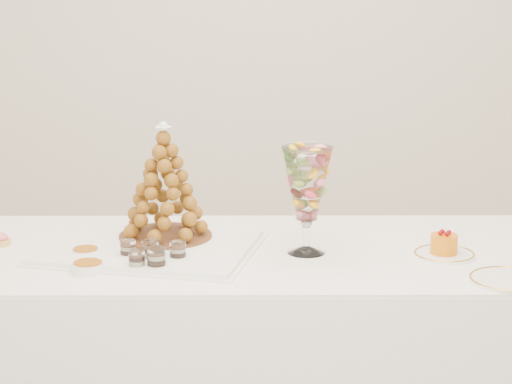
{
  "coord_description": "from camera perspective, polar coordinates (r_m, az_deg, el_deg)",
  "views": [
    {
      "loc": [
        0.0,
        -2.93,
        1.77
      ],
      "look_at": [
        -0.02,
        0.22,
        0.98
      ],
      "focal_mm": 70.0,
      "sensor_mm": 36.0,
      "label": 1
    }
  ],
  "objects": [
    {
      "name": "lace_tray",
      "position": [
        3.24,
        -6.16,
        -3.17
      ],
      "size": [
        0.74,
        0.62,
        0.02
      ],
      "primitive_type": "cube",
      "rotation": [
        0.0,
        0.0,
        -0.22
      ],
      "color": "white",
      "rests_on": "buffet_table"
    },
    {
      "name": "croquembouche",
      "position": [
        3.26,
        -5.26,
        0.6
      ],
      "size": [
        0.31,
        0.31,
        0.38
      ],
      "rotation": [
        0.0,
        0.0,
        0.16
      ],
      "color": "brown",
      "rests_on": "lace_tray"
    },
    {
      "name": "verrine_e",
      "position": [
        3.02,
        -5.71,
        -3.88
      ],
      "size": [
        0.07,
        0.07,
        0.08
      ],
      "primitive_type": "cylinder",
      "rotation": [
        0.0,
        0.0,
        0.24
      ],
      "color": "white",
      "rests_on": "buffet_table"
    },
    {
      "name": "buffet_table",
      "position": [
        3.37,
        0.35,
        -9.9
      ],
      "size": [
        2.13,
        0.87,
        0.81
      ],
      "rotation": [
        0.0,
        0.0,
        0.01
      ],
      "color": "white",
      "rests_on": "ground"
    },
    {
      "name": "verrine_b",
      "position": [
        3.1,
        -6.07,
        -3.45
      ],
      "size": [
        0.06,
        0.06,
        0.07
      ],
      "primitive_type": "cylinder",
      "rotation": [
        0.0,
        0.0,
        -0.18
      ],
      "color": "white",
      "rests_on": "buffet_table"
    },
    {
      "name": "verrine_c",
      "position": [
        3.1,
        -4.49,
        -3.47
      ],
      "size": [
        0.06,
        0.06,
        0.07
      ],
      "primitive_type": "cylinder",
      "rotation": [
        0.0,
        0.0,
        -0.1
      ],
      "color": "white",
      "rests_on": "buffet_table"
    },
    {
      "name": "verrine_d",
      "position": [
        3.03,
        -6.82,
        -3.95
      ],
      "size": [
        0.06,
        0.06,
        0.07
      ],
      "primitive_type": "cylinder",
      "rotation": [
        0.0,
        0.0,
        0.28
      ],
      "color": "white",
      "rests_on": "buffet_table"
    },
    {
      "name": "verrine_a",
      "position": [
        3.14,
        -7.32,
        -3.33
      ],
      "size": [
        0.06,
        0.06,
        0.07
      ],
      "primitive_type": "cylinder",
      "rotation": [
        0.0,
        0.0,
        0.17
      ],
      "color": "white",
      "rests_on": "buffet_table"
    },
    {
      "name": "spare_plate",
      "position": [
        3.02,
        14.2,
        -4.9
      ],
      "size": [
        0.23,
        0.23,
        0.01
      ],
      "primitive_type": "cylinder",
      "color": "white",
      "rests_on": "buffet_table"
    },
    {
      "name": "macaron_vase",
      "position": [
        3.14,
        2.93,
        0.41
      ],
      "size": [
        0.16,
        0.16,
        0.34
      ],
      "color": "white",
      "rests_on": "buffet_table"
    },
    {
      "name": "pink_tart",
      "position": [
        3.38,
        -14.37,
        -2.67
      ],
      "size": [
        0.07,
        0.07,
        0.04
      ],
      "color": "tan",
      "rests_on": "buffet_table"
    },
    {
      "name": "ramekin_front",
      "position": [
        3.05,
        -9.58,
        -4.29
      ],
      "size": [
        0.1,
        0.1,
        0.03
      ],
      "primitive_type": "cylinder",
      "color": "white",
      "rests_on": "buffet_table"
    },
    {
      "name": "ramekin_back",
      "position": [
        3.19,
        -9.71,
        -3.48
      ],
      "size": [
        0.09,
        0.09,
        0.03
      ],
      "primitive_type": "cylinder",
      "color": "white",
      "rests_on": "buffet_table"
    },
    {
      "name": "cake_plate",
      "position": [
        3.22,
        10.71,
        -3.53
      ],
      "size": [
        0.2,
        0.2,
        0.01
      ],
      "primitive_type": "cylinder",
      "color": "white",
      "rests_on": "buffet_table"
    },
    {
      "name": "mousse_cake",
      "position": [
        3.21,
        10.7,
        -2.92
      ],
      "size": [
        0.09,
        0.09,
        0.08
      ],
      "color": "orange",
      "rests_on": "cake_plate"
    }
  ]
}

